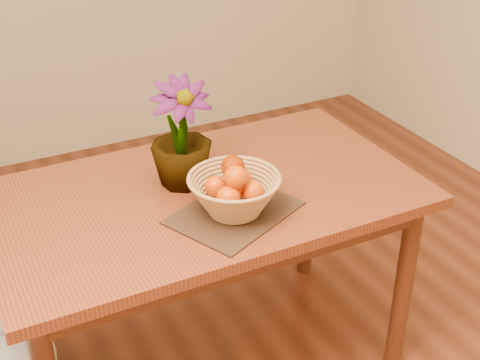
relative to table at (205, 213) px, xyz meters
name	(u,v)px	position (x,y,z in m)	size (l,w,h in m)	color
table	(205,213)	(0.00, 0.00, 0.00)	(1.40, 0.80, 0.75)	brown
placemat	(234,213)	(0.03, -0.17, 0.09)	(0.37, 0.28, 0.01)	#3B2715
wicker_basket	(234,196)	(0.03, -0.17, 0.15)	(0.29, 0.29, 0.12)	#AD8848
orange_pile	(234,181)	(0.03, -0.16, 0.20)	(0.15, 0.16, 0.13)	#D63D03
potted_plant	(181,134)	(-0.04, 0.08, 0.27)	(0.20, 0.20, 0.36)	#1D4313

